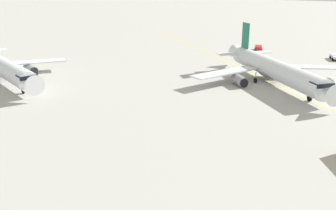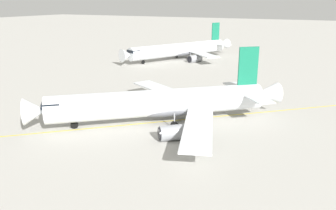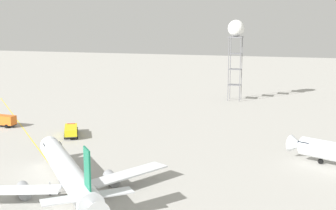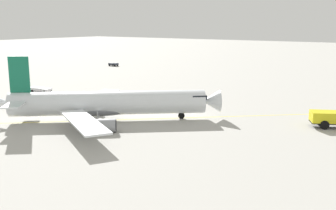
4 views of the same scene
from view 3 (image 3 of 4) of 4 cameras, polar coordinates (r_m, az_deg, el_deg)
The scene contains 6 objects.
ground_plane at distance 81.74m, azimuth -11.33°, elevation -10.26°, with size 600.00×600.00×0.00m, color #ADAAA3.
airliner_main at distance 81.69m, azimuth -11.99°, elevation -8.22°, with size 31.60×28.58×10.83m.
fire_tender_truck at distance 118.47m, azimuth -11.72°, elevation -2.99°, with size 10.17×7.24×2.50m.
catering_truck_truck at distance 133.63m, azimuth -19.42°, elevation -1.80°, with size 3.16×8.27×3.10m.
radar_tower at distance 166.50m, azimuth 8.28°, elevation 8.87°, with size 5.75×5.75×28.28m.
taxiway_centreline at distance 87.60m, azimuth -12.83°, elevation -8.89°, with size 145.43×132.43×0.01m.
Camera 3 is at (-67.11, -36.88, 28.62)m, focal length 50.10 mm.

